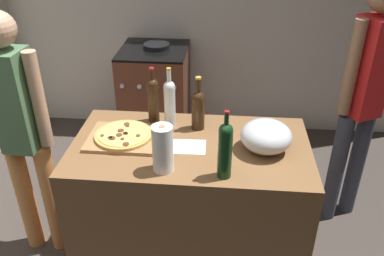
{
  "coord_description": "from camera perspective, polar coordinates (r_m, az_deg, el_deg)",
  "views": [
    {
      "loc": [
        0.26,
        -1.1,
        2.09
      ],
      "look_at": [
        0.08,
        0.89,
        0.94
      ],
      "focal_mm": 37.66,
      "sensor_mm": 36.0,
      "label": 1
    }
  ],
  "objects": [
    {
      "name": "ground_plane",
      "position": [
        3.2,
        -0.75,
        -11.09
      ],
      "size": [
        4.26,
        3.2,
        0.02
      ],
      "primitive_type": "cube",
      "color": "#3F3833"
    },
    {
      "name": "wine_bottle_clear",
      "position": [
        2.34,
        0.87,
        2.92
      ],
      "size": [
        0.08,
        0.08,
        0.33
      ],
      "color": "#331E0F",
      "rests_on": "counter"
    },
    {
      "name": "recipe_sheet",
      "position": [
        2.22,
        -0.76,
        -2.68
      ],
      "size": [
        0.21,
        0.16,
        0.0
      ],
      "primitive_type": "cube",
      "rotation": [
        0.0,
        0.0,
        0.03
      ],
      "color": "white",
      "rests_on": "counter"
    },
    {
      "name": "stove",
      "position": [
        3.78,
        -5.15,
        4.43
      ],
      "size": [
        0.59,
        0.63,
        0.97
      ],
      "color": "brown",
      "rests_on": "ground_plane"
    },
    {
      "name": "pizza",
      "position": [
        2.31,
        -9.67,
        -0.96
      ],
      "size": [
        0.33,
        0.33,
        0.03
      ],
      "color": "tan",
      "rests_on": "cutting_board"
    },
    {
      "name": "person_in_red",
      "position": [
        2.82,
        23.06,
        4.26
      ],
      "size": [
        0.33,
        0.26,
        1.71
      ],
      "color": "#383D4C",
      "rests_on": "ground_plane"
    },
    {
      "name": "person_in_stripes",
      "position": [
        2.55,
        -22.93,
        -0.25
      ],
      "size": [
        0.36,
        0.21,
        1.6
      ],
      "color": "#D88C4C",
      "rests_on": "ground_plane"
    },
    {
      "name": "wine_bottle_green",
      "position": [
        2.42,
        -5.53,
        4.26
      ],
      "size": [
        0.07,
        0.07,
        0.35
      ],
      "color": "#331E0F",
      "rests_on": "counter"
    },
    {
      "name": "wine_bottle_dark",
      "position": [
        2.37,
        -3.19,
        3.84
      ],
      "size": [
        0.07,
        0.07,
        0.37
      ],
      "color": "silver",
      "rests_on": "counter"
    },
    {
      "name": "paper_towel_roll",
      "position": [
        1.98,
        -4.16,
        -2.96
      ],
      "size": [
        0.11,
        0.11,
        0.25
      ],
      "color": "white",
      "rests_on": "counter"
    },
    {
      "name": "mixing_bowl",
      "position": [
        2.19,
        10.45,
        -1.15
      ],
      "size": [
        0.28,
        0.28,
        0.17
      ],
      "color": "#B2B2B7",
      "rests_on": "counter"
    },
    {
      "name": "cutting_board",
      "position": [
        2.32,
        -9.62,
        -1.4
      ],
      "size": [
        0.4,
        0.32,
        0.02
      ],
      "primitive_type": "cube",
      "color": "#9E7247",
      "rests_on": "counter"
    },
    {
      "name": "wine_bottle_amber",
      "position": [
        1.92,
        4.71,
        -2.89
      ],
      "size": [
        0.07,
        0.07,
        0.36
      ],
      "color": "#143819",
      "rests_on": "counter"
    },
    {
      "name": "counter",
      "position": [
        2.51,
        -0.21,
        -10.99
      ],
      "size": [
        1.33,
        0.73,
        0.89
      ],
      "primitive_type": "cube",
      "color": "brown",
      "rests_on": "ground_plane"
    }
  ]
}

